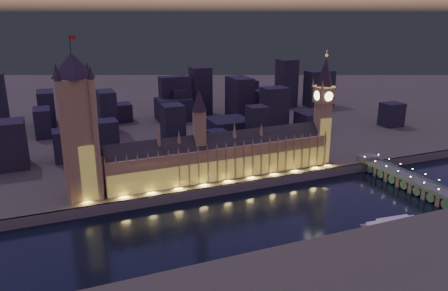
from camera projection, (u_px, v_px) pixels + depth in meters
name	position (u px, v px, depth m)	size (l,w,h in m)	color
ground_plane	(246.00, 214.00, 330.13)	(2000.00, 2000.00, 0.00)	black
north_bank	(123.00, 94.00, 788.44)	(2000.00, 960.00, 8.00)	#434A2D
embankment_wall	(225.00, 189.00, 365.18)	(2000.00, 2.50, 8.00)	#535748
palace_of_westminster	(221.00, 156.00, 378.71)	(202.00, 23.15, 78.00)	olive
victoria_tower	(78.00, 121.00, 324.49)	(31.68, 31.68, 122.62)	olive
elizabeth_tower	(324.00, 101.00, 404.67)	(18.00, 18.00, 105.86)	olive
westminster_bridge	(405.00, 180.00, 380.72)	(17.39, 113.00, 15.90)	#535748
river_boat	(394.00, 222.00, 313.63)	(50.24, 16.41, 4.50)	#535748
city_backdrop	(191.00, 107.00, 553.89)	(482.55, 215.63, 70.81)	black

